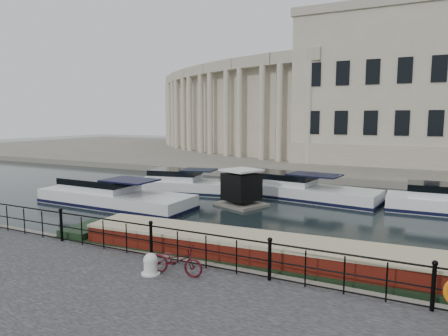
{
  "coord_description": "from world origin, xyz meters",
  "views": [
    {
      "loc": [
        7.55,
        -12.28,
        5.02
      ],
      "look_at": [
        0.5,
        2.0,
        3.0
      ],
      "focal_mm": 32.0,
      "sensor_mm": 36.0,
      "label": 1
    }
  ],
  "objects_px": {
    "narrowboat": "(262,263)",
    "harbour_hut": "(241,189)",
    "mooring_bollard": "(151,264)",
    "bicycle": "(176,260)"
  },
  "relations": [
    {
      "from": "bicycle",
      "to": "mooring_bollard",
      "type": "xyz_separation_m",
      "value": [
        -0.69,
        -0.27,
        -0.14
      ]
    },
    {
      "from": "bicycle",
      "to": "narrowboat",
      "type": "height_order",
      "value": "bicycle"
    },
    {
      "from": "bicycle",
      "to": "harbour_hut",
      "type": "xyz_separation_m",
      "value": [
        -2.98,
        11.37,
        -0.03
      ]
    },
    {
      "from": "mooring_bollard",
      "to": "narrowboat",
      "type": "bearing_deg",
      "value": 48.58
    },
    {
      "from": "narrowboat",
      "to": "harbour_hut",
      "type": "height_order",
      "value": "harbour_hut"
    },
    {
      "from": "bicycle",
      "to": "harbour_hut",
      "type": "relative_size",
      "value": 0.52
    },
    {
      "from": "bicycle",
      "to": "harbour_hut",
      "type": "height_order",
      "value": "harbour_hut"
    },
    {
      "from": "mooring_bollard",
      "to": "harbour_hut",
      "type": "distance_m",
      "value": 11.86
    },
    {
      "from": "bicycle",
      "to": "narrowboat",
      "type": "bearing_deg",
      "value": -40.97
    },
    {
      "from": "narrowboat",
      "to": "harbour_hut",
      "type": "xyz_separation_m",
      "value": [
        -4.67,
        8.94,
        0.59
      ]
    }
  ]
}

